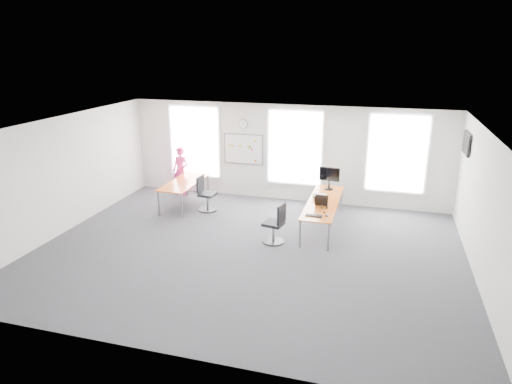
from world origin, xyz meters
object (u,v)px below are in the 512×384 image
(desk_left, at_px, (184,184))
(chair_right, at_px, (276,226))
(keyboard, at_px, (314,216))
(desk_right, at_px, (323,203))
(monitor, at_px, (329,176))
(headphones, at_px, (324,207))
(person, at_px, (181,171))
(chair_left, at_px, (205,196))

(desk_left, bearing_deg, chair_right, -29.65)
(desk_left, height_order, keyboard, desk_left)
(desk_right, height_order, keyboard, keyboard)
(monitor, bearing_deg, headphones, -81.00)
(chair_right, xyz_separation_m, person, (-3.86, 2.86, 0.34))
(keyboard, height_order, headphones, headphones)
(monitor, bearing_deg, chair_right, -106.45)
(person, bearing_deg, monitor, 6.11)
(chair_right, relative_size, person, 0.65)
(desk_right, distance_m, keyboard, 1.16)
(desk_right, bearing_deg, keyboard, -93.56)
(desk_left, height_order, chair_right, chair_right)
(desk_right, height_order, desk_left, desk_left)
(keyboard, relative_size, monitor, 0.63)
(desk_right, relative_size, monitor, 4.63)
(monitor, bearing_deg, chair_left, -162.89)
(desk_left, distance_m, chair_left, 0.81)
(chair_right, bearing_deg, desk_left, -108.68)
(desk_left, xyz_separation_m, headphones, (4.37, -1.10, 0.08))
(chair_right, distance_m, keyboard, 0.97)
(desk_right, relative_size, keyboard, 7.30)
(desk_right, bearing_deg, monitor, 89.75)
(desk_right, relative_size, desk_left, 1.43)
(keyboard, bearing_deg, desk_right, 89.91)
(desk_right, bearing_deg, person, 162.33)
(monitor, bearing_deg, person, -179.61)
(desk_right, xyz_separation_m, monitor, (0.00, 1.09, 0.44))
(desk_right, relative_size, chair_right, 2.94)
(chair_right, relative_size, monitor, 1.58)
(desk_left, relative_size, monitor, 3.23)
(desk_left, bearing_deg, chair_left, -13.33)
(desk_left, xyz_separation_m, keyboard, (4.20, -1.71, 0.04))
(chair_left, bearing_deg, headphones, -101.64)
(keyboard, bearing_deg, desk_left, 161.35)
(desk_right, relative_size, headphones, 17.76)
(desk_right, xyz_separation_m, chair_left, (-3.53, 0.38, -0.23))
(person, relative_size, keyboard, 3.84)
(chair_left, relative_size, keyboard, 2.50)
(person, bearing_deg, desk_right, -6.23)
(desk_left, height_order, headphones, headphones)
(headphones, bearing_deg, person, 161.81)
(desk_right, distance_m, chair_left, 3.55)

